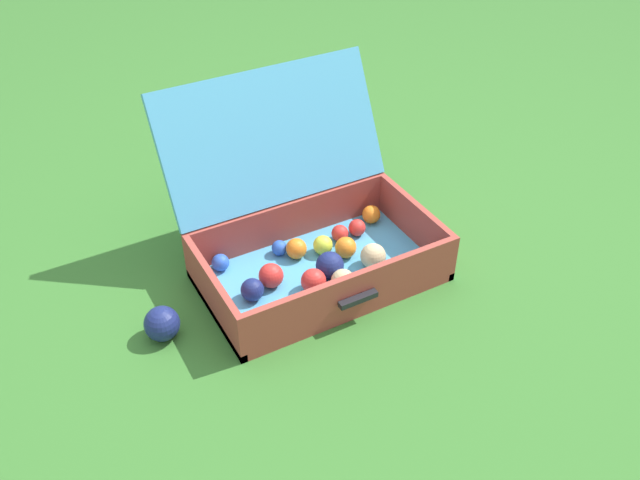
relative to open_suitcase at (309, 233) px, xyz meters
name	(u,v)px	position (x,y,z in m)	size (l,w,h in m)	color
ground_plane	(340,288)	(0.03, -0.13, -0.11)	(16.00, 16.00, 0.00)	#336B28
open_suitcase	(309,233)	(0.00, 0.00, 0.00)	(0.65, 0.59, 0.49)	#4799C6
stray_ball_on_grass	(162,324)	(-0.47, -0.08, -0.07)	(0.09, 0.09, 0.09)	navy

